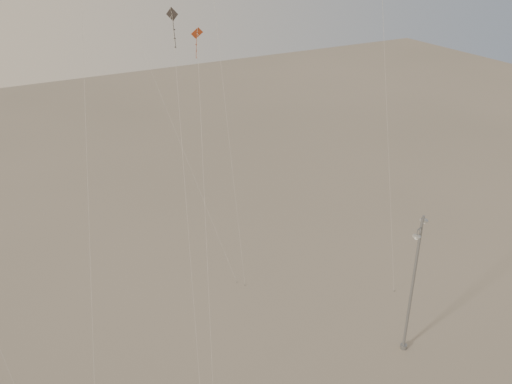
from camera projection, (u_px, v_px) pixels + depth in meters
street_lamp at (413, 282)px, 34.93m from camera, size 1.48×1.04×9.81m
kite_1 at (181, 126)px, 27.53m from camera, size 1.03×3.35×21.76m
kite_3 at (201, 135)px, 31.10m from camera, size 3.32×7.25×20.10m
kite_4 at (382, 3)px, 36.41m from camera, size 1.12×5.02×26.48m
kite_5 at (125, 8)px, 40.00m from camera, size 5.83×11.55×26.65m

